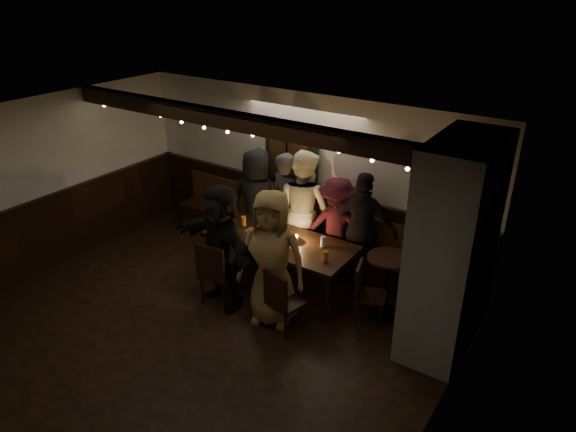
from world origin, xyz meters
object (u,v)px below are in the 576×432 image
Objects in this scene: high_top at (387,278)px; person_c at (303,208)px; person_e at (363,230)px; person_f at (221,246)px; person_a at (257,203)px; dining_table at (280,243)px; chair_end at (365,290)px; person_b at (287,207)px; chair_near_left at (215,270)px; person_d at (337,227)px; person_g at (272,258)px; chair_near_right at (281,299)px.

high_top is 1.79m from person_c.
person_e is 0.98× the size of person_f.
person_a is at bearing 123.58° from person_f.
person_e is (0.91, 0.75, 0.15)m from dining_table.
dining_table is 1.19m from person_e.
person_b reaches higher than chair_end.
dining_table reaches higher than chair_end.
chair_near_left is 2.01m from chair_end.
person_f is at bearing 91.09° from person_a.
person_e is at bearing -174.96° from person_c.
person_e is at bearing -160.83° from person_b.
person_c reaches higher than person_e.
chair_end is (1.84, 0.80, -0.06)m from chair_near_left.
person_f is at bearing 107.20° from person_b.
person_f is (-0.05, -1.49, -0.01)m from person_b.
person_d is 0.85× the size of person_g.
person_a is 0.79m from person_c.
person_d reaches higher than chair_end.
person_g is (1.25, -1.35, 0.04)m from person_a.
chair_near_right is 0.50× the size of person_b.
chair_near_left is 1.65m from person_b.
person_g is at bearing 114.76° from person_c.
person_b reaches higher than person_e.
chair_near_left is at bearing -118.18° from dining_table.
person_g is at bearing -142.18° from high_top.
person_f is (0.45, -1.39, -0.01)m from person_a.
chair_near_right is at bearing -0.33° from chair_near_left.
chair_near_right is 0.52× the size of person_e.
chair_end is 1.26m from person_d.
person_d is at bearing 152.39° from high_top.
chair_near_left reaches higher than high_top.
high_top is at bearing 152.97° from person_a.
person_g is at bearing 61.05° from person_e.
chair_near_left is 0.52× the size of person_g.
person_c is at bearing 173.32° from person_a.
high_top is at bearing 168.00° from person_c.
chair_near_right is (1.09, -0.01, -0.04)m from chair_near_left.
dining_table is 1.57m from high_top.
person_c is at bearing -21.01° from person_d.
high_top is 1.21m from person_d.
person_d is (-0.14, 1.64, 0.27)m from chair_near_right.
chair_end is 0.34m from high_top.
high_top is 2.49m from person_a.
chair_near_right is 1.67m from person_d.
dining_table is 2.56× the size of chair_end.
person_g reaches higher than person_f.
person_b is at bearing 174.40° from person_a.
person_e is at bearing 166.36° from person_a.
person_f is (-0.32, -1.53, -0.05)m from person_c.
high_top is (2.01, 1.08, 0.02)m from chair_near_left.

